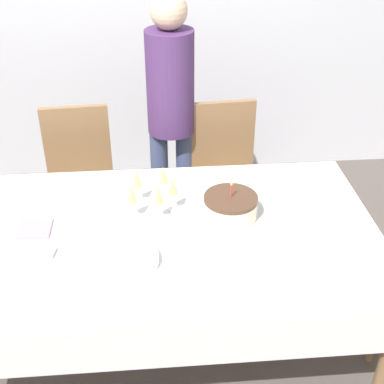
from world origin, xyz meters
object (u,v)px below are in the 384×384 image
at_px(dining_chair_far_right, 225,173).
at_px(person_standing, 171,102).
at_px(dining_chair_far_left, 80,179).
at_px(champagne_tray, 154,197).
at_px(plate_stack_main, 128,260).
at_px(birthday_cake, 230,207).

xyz_separation_m(dining_chair_far_right, person_standing, (-0.32, 0.11, 0.43)).
bearing_deg(dining_chair_far_left, person_standing, 11.13).
bearing_deg(person_standing, dining_chair_far_left, -168.87).
height_order(champagne_tray, person_standing, person_standing).
bearing_deg(plate_stack_main, champagne_tray, 72.95).
relative_size(birthday_cake, person_standing, 0.16).
height_order(dining_chair_far_left, person_standing, person_standing).
distance_m(dining_chair_far_left, champagne_tray, 0.90).
height_order(plate_stack_main, person_standing, person_standing).
bearing_deg(dining_chair_far_right, dining_chair_far_left, -180.00).
distance_m(dining_chair_far_left, dining_chair_far_right, 0.89).
relative_size(dining_chair_far_right, birthday_cake, 3.78).
xyz_separation_m(birthday_cake, person_standing, (-0.23, 0.92, 0.14)).
bearing_deg(person_standing, champagne_tray, -98.55).
relative_size(champagne_tray, plate_stack_main, 1.34).
distance_m(birthday_cake, person_standing, 0.96).
relative_size(birthday_cake, champagne_tray, 0.72).
distance_m(dining_chair_far_left, birthday_cake, 1.17).
xyz_separation_m(dining_chair_far_left, dining_chair_far_right, (0.89, 0.00, 0.00)).
relative_size(dining_chair_far_left, birthday_cake, 3.78).
xyz_separation_m(dining_chair_far_left, champagne_tray, (0.44, -0.72, 0.31)).
height_order(dining_chair_far_right, champagne_tray, dining_chair_far_right).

